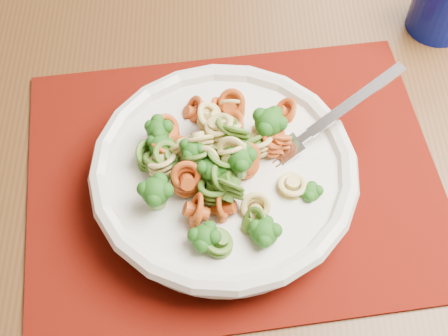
# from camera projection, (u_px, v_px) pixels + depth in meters

# --- Properties ---
(dining_table) EXTENTS (1.48, 1.14, 0.73)m
(dining_table) POSITION_uv_depth(u_px,v_px,m) (229.00, 122.00, 0.81)
(dining_table) COLOR #4B2F15
(dining_table) RESTS_ON ground
(placemat) EXTENTS (0.50, 0.45, 0.00)m
(placemat) POSITION_uv_depth(u_px,v_px,m) (234.00, 177.00, 0.64)
(placemat) COLOR #520C03
(placemat) RESTS_ON dining_table
(pasta_bowl) EXTENTS (0.26, 0.26, 0.05)m
(pasta_bowl) POSITION_uv_depth(u_px,v_px,m) (224.00, 174.00, 0.60)
(pasta_bowl) COLOR beige
(pasta_bowl) RESTS_ON placemat
(pasta_broccoli_heap) EXTENTS (0.22, 0.22, 0.06)m
(pasta_broccoli_heap) POSITION_uv_depth(u_px,v_px,m) (224.00, 165.00, 0.59)
(pasta_broccoli_heap) COLOR #C9BC63
(pasta_broccoli_heap) RESTS_ON pasta_bowl
(fork) EXTENTS (0.15, 0.14, 0.08)m
(fork) POSITION_uv_depth(u_px,v_px,m) (289.00, 149.00, 0.60)
(fork) COLOR silver
(fork) RESTS_ON pasta_bowl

